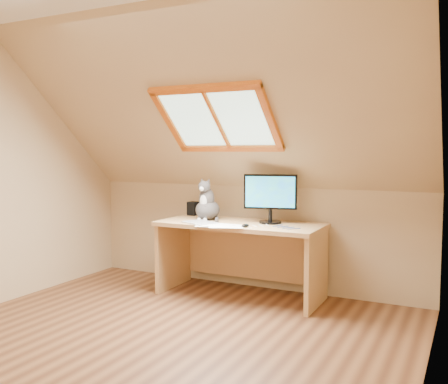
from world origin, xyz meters
The scene contains 10 objects.
ground centered at (0.00, 0.00, 0.00)m, with size 3.50×3.50×0.00m, color brown.
room_shell centered at (0.00, -0.09, 1.43)m, with size 3.52×3.52×2.41m.
desk centered at (0.06, 1.45, 0.48)m, with size 1.52×0.66×0.69m.
monitor centered at (0.32, 1.46, 0.95)m, with size 0.48×0.20×0.45m.
cat centered at (-0.30, 1.40, 0.84)m, with size 0.23×0.27×0.41m.
desk_speaker centered at (-0.58, 1.63, 0.76)m, with size 0.10×0.10×0.14m, color black.
graphics_tablet centered at (-0.25, 1.17, 0.70)m, with size 0.29×0.21×0.01m, color #B2B2B7.
mouse centered at (0.22, 1.15, 0.71)m, with size 0.05×0.09×0.03m, color black.
papers centered at (0.00, 1.12, 0.69)m, with size 0.35×0.30×0.01m.
cables centered at (0.44, 1.26, 0.70)m, with size 0.51×0.26×0.01m.
Camera 1 is at (1.97, -2.75, 1.36)m, focal length 40.00 mm.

